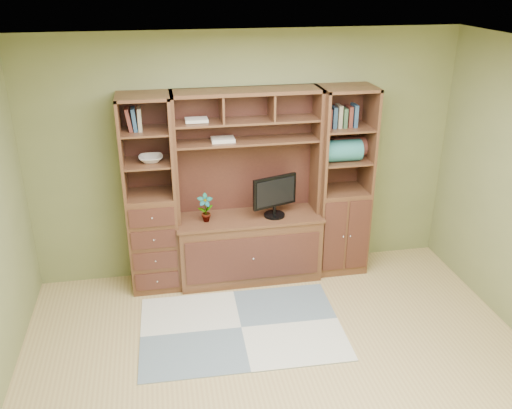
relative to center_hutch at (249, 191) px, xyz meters
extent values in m
cube|color=tan|center=(0.02, -1.73, -1.02)|extent=(4.60, 4.10, 0.04)
cube|color=white|center=(0.02, -1.73, 1.58)|extent=(4.60, 4.10, 0.04)
cube|color=olive|center=(0.02, 0.27, 0.28)|extent=(4.50, 0.04, 2.60)
cube|color=#54301D|center=(0.00, 0.00, 0.00)|extent=(1.54, 0.53, 2.05)
cube|color=#54301D|center=(-1.00, 0.04, 0.00)|extent=(0.50, 0.45, 2.05)
cube|color=#54301D|center=(1.02, 0.04, 0.00)|extent=(0.55, 0.45, 2.05)
cube|color=#9EA3A3|center=(-0.24, -0.92, -1.02)|extent=(1.92, 1.31, 0.01)
cube|color=black|center=(0.27, -0.03, 0.01)|extent=(0.55, 0.37, 0.61)
imported|color=#AC5F3A|center=(-0.46, -0.03, -0.14)|extent=(0.16, 0.11, 0.30)
cube|color=beige|center=(-0.25, 0.09, 0.53)|extent=(0.23, 0.17, 0.04)
imported|color=silver|center=(-0.97, 0.04, 0.39)|extent=(0.24, 0.24, 0.06)
cube|color=#2A6F6F|center=(0.98, -0.01, 0.38)|extent=(0.39, 0.22, 0.22)
cube|color=brown|center=(1.11, 0.12, 0.37)|extent=(0.37, 0.20, 0.20)
camera|label=1|loc=(-0.89, -5.10, 2.10)|focal=38.00mm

